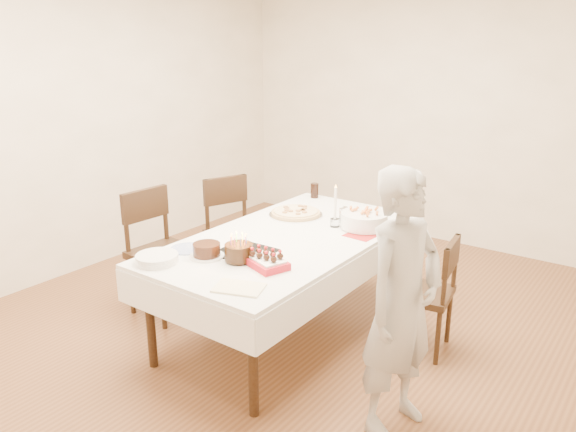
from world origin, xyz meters
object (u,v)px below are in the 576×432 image
Objects in this scene: chair_right_savory at (422,293)px; cola_glass at (315,191)px; chair_left_savory at (237,235)px; person at (402,304)px; taper_candle at (335,206)px; dining_table at (288,284)px; pizza_pepperoni at (365,214)px; strawberry_box at (266,261)px; chair_left_dessert at (165,254)px; birthday_cake at (239,247)px; pizza_white at (296,213)px; layer_cake at (207,250)px; pasta_bowl at (364,220)px.

chair_right_savory is 6.46× the size of cola_glass.
chair_left_savory is 0.80m from cola_glass.
person reaches higher than chair_right_savory.
chair_right_savory is 2.55× the size of taper_candle.
taper_candle is (0.96, 0.03, 0.43)m from chair_left_savory.
dining_table is 0.69m from taper_candle.
cola_glass is (-0.64, 0.22, 0.04)m from pizza_pepperoni.
person is at bearing -83.48° from chair_right_savory.
pizza_pepperoni is 1.28m from strawberry_box.
cola_glass is (0.54, 1.31, 0.32)m from chair_left_dessert.
chair_right_savory is 1.33m from birthday_cake.
person is 4.54× the size of taper_candle.
chair_left_savory reaches higher than strawberry_box.
birthday_cake is at bearing 153.09° from chair_left_savory.
cola_glass is (-0.57, 0.58, -0.10)m from taper_candle.
chair_left_savory is (-0.81, 0.36, 0.11)m from dining_table.
pizza_white is 1.31× the size of taper_candle.
layer_cake is at bearing 108.08° from person.
birthday_cake reaches higher than layer_cake.
birthday_cake is (0.44, -1.54, 0.03)m from cola_glass.
chair_left_dessert is (-0.15, -0.70, 0.01)m from chair_left_savory.
layer_cake is (0.76, -0.30, 0.30)m from chair_left_dessert.
dining_table is at bearing -157.25° from chair_left_dessert.
taper_candle reaches higher than pizza_white.
chair_left_dessert is at bearing -146.82° from taper_candle.
cola_glass is 1.64m from strawberry_box.
chair_left_dessert is 1.39m from taper_candle.
taper_candle is 0.94m from strawberry_box.
pizza_white is (0.71, 0.78, 0.27)m from chair_left_dessert.
cola_glass is at bearing -108.72° from chair_left_dessert.
cola_glass is at bearing 97.93° from layer_cake.
dining_table is 0.75m from pasta_bowl.
layer_cake is (0.22, -1.61, -0.02)m from cola_glass.
chair_left_savory is at bearing 121.67° from layer_cake.
cola_glass reaches higher than pasta_bowl.
chair_right_savory is at bearing -14.44° from pasta_bowl.
pasta_bowl is at bearing -63.08° from pizza_pepperoni.
birthday_cake reaches higher than strawberry_box.
pizza_pepperoni is (-0.92, 1.27, 0.02)m from person.
pasta_bowl reaches higher than strawberry_box.
pizza_pepperoni is (1.03, 0.39, 0.29)m from chair_left_savory.
strawberry_box is at bearing 160.18° from chair_left_savory.
pizza_pepperoni is 0.93× the size of taper_candle.
taper_candle is at bearing -45.50° from cola_glass.
dining_table is at bearing 177.00° from chair_left_savory.
taper_candle reaches higher than layer_cake.
strawberry_box is (-0.68, -0.88, 0.36)m from chair_right_savory.
layer_cake reaches higher than pizza_white.
birthday_cake reaches higher than pizza_pepperoni.
layer_cake is 0.23m from birthday_cake.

